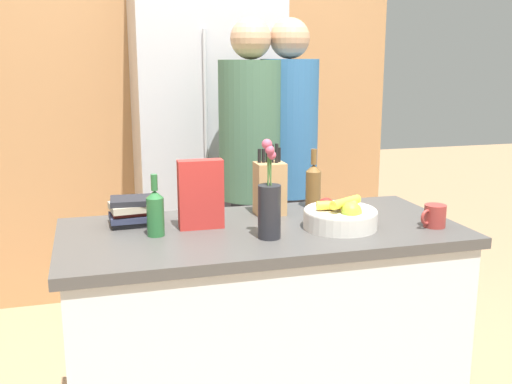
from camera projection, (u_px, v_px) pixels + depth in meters
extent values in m
cube|color=silver|center=(262.00, 341.00, 2.37)|extent=(1.44, 0.67, 0.85)
cube|color=#474442|center=(262.00, 233.00, 2.27)|extent=(1.51, 0.70, 0.04)
cube|color=#AD7A4C|center=(186.00, 94.00, 3.80)|extent=(2.71, 0.12, 2.60)
cube|color=#B7B7BC|center=(206.00, 146.00, 3.54)|extent=(0.81, 0.60, 2.02)
cylinder|color=#B7B7BC|center=(206.00, 136.00, 3.20)|extent=(0.02, 0.02, 1.11)
cylinder|color=silver|center=(340.00, 220.00, 2.26)|extent=(0.28, 0.28, 0.06)
torus|color=silver|center=(340.00, 212.00, 2.25)|extent=(0.28, 0.28, 0.03)
sphere|color=#99B233|center=(352.00, 212.00, 2.23)|extent=(0.07, 0.07, 0.07)
sphere|color=#99B233|center=(351.00, 211.00, 2.22)|extent=(0.07, 0.07, 0.07)
sphere|color=red|center=(326.00, 206.00, 2.30)|extent=(0.07, 0.07, 0.07)
cylinder|color=yellow|center=(336.00, 205.00, 2.26)|extent=(0.15, 0.06, 0.03)
cylinder|color=yellow|center=(346.00, 202.00, 2.25)|extent=(0.15, 0.11, 0.03)
cube|color=tan|center=(270.00, 189.00, 2.44)|extent=(0.12, 0.10, 0.21)
cylinder|color=black|center=(259.00, 157.00, 2.41)|extent=(0.01, 0.01, 0.07)
cylinder|color=black|center=(263.00, 157.00, 2.41)|extent=(0.01, 0.01, 0.07)
cylinder|color=black|center=(267.00, 156.00, 2.42)|extent=(0.01, 0.01, 0.08)
cylinder|color=black|center=(272.00, 155.00, 2.41)|extent=(0.01, 0.01, 0.08)
cylinder|color=black|center=(277.00, 154.00, 2.40)|extent=(0.01, 0.01, 0.09)
cylinder|color=black|center=(279.00, 156.00, 2.43)|extent=(0.01, 0.01, 0.07)
cylinder|color=#232328|center=(269.00, 212.00, 2.12)|extent=(0.08, 0.08, 0.19)
cylinder|color=#477538|center=(271.00, 170.00, 2.08)|extent=(0.01, 0.01, 0.11)
sphere|color=#C64C66|center=(272.00, 155.00, 2.07)|extent=(0.03, 0.03, 0.03)
cylinder|color=#477538|center=(269.00, 167.00, 2.09)|extent=(0.02, 0.01, 0.12)
sphere|color=#C64C66|center=(269.00, 150.00, 2.08)|extent=(0.02, 0.02, 0.02)
cylinder|color=#477538|center=(268.00, 165.00, 2.08)|extent=(0.01, 0.02, 0.15)
sphere|color=#C64C66|center=(267.00, 144.00, 2.06)|extent=(0.04, 0.04, 0.04)
cylinder|color=#477538|center=(270.00, 168.00, 2.08)|extent=(0.02, 0.01, 0.13)
sphere|color=#C64C66|center=(270.00, 150.00, 2.06)|extent=(0.03, 0.03, 0.03)
cube|color=red|center=(201.00, 194.00, 2.23)|extent=(0.17, 0.06, 0.26)
cylinder|color=#99332D|center=(435.00, 216.00, 2.27)|extent=(0.08, 0.08, 0.09)
torus|color=#99332D|center=(427.00, 217.00, 2.24)|extent=(0.06, 0.03, 0.06)
cube|color=#232328|center=(134.00, 222.00, 2.31)|extent=(0.17, 0.13, 0.02)
cube|color=#2D334C|center=(136.00, 217.00, 2.30)|extent=(0.20, 0.14, 0.02)
cube|color=maroon|center=(135.00, 211.00, 2.30)|extent=(0.18, 0.12, 0.02)
cube|color=#B7A88E|center=(135.00, 206.00, 2.29)|extent=(0.20, 0.16, 0.03)
cube|color=#232328|center=(135.00, 200.00, 2.29)|extent=(0.19, 0.14, 0.02)
cylinder|color=#286633|center=(155.00, 217.00, 2.15)|extent=(0.06, 0.06, 0.14)
cone|color=#286633|center=(155.00, 194.00, 2.13)|extent=(0.06, 0.06, 0.03)
cylinder|color=#286633|center=(154.00, 182.00, 2.12)|extent=(0.02, 0.02, 0.06)
cylinder|color=brown|center=(313.00, 190.00, 2.55)|extent=(0.07, 0.07, 0.16)
cone|color=brown|center=(314.00, 168.00, 2.53)|extent=(0.07, 0.07, 0.03)
cylinder|color=brown|center=(314.00, 157.00, 2.52)|extent=(0.02, 0.02, 0.07)
cube|color=#383842|center=(251.00, 274.00, 3.15)|extent=(0.25, 0.17, 0.83)
cylinder|color=#42664C|center=(251.00, 130.00, 2.98)|extent=(0.32, 0.32, 0.69)
sphere|color=tan|center=(251.00, 38.00, 2.88)|extent=(0.20, 0.20, 0.20)
cube|color=#383842|center=(287.00, 269.00, 3.21)|extent=(0.27, 0.23, 0.83)
cylinder|color=#2D6093|center=(289.00, 128.00, 3.05)|extent=(0.30, 0.30, 0.69)
sphere|color=tan|center=(290.00, 38.00, 2.95)|extent=(0.20, 0.20, 0.20)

